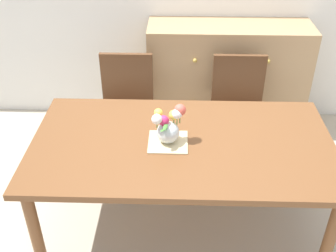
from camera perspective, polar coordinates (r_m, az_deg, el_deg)
The scene contains 7 objects.
ground_plane at distance 2.99m, azimuth 1.73°, elevation -13.80°, with size 12.00×12.00×0.00m, color #B7AD99.
dining_table at distance 2.55m, azimuth 1.98°, elevation -3.60°, with size 1.84×1.00×0.74m.
chair_left at distance 3.36m, azimuth -5.75°, elevation 3.27°, with size 0.42×0.42×0.90m.
chair_right at distance 3.36m, azimuth 9.66°, elevation 2.99°, with size 0.42×0.42×0.90m.
dresser at distance 3.79m, azimuth 8.08°, elevation 6.52°, with size 1.40×0.47×1.00m.
placemat at distance 2.49m, azimuth 0.00°, elevation -2.23°, with size 0.24×0.24×0.01m, color #CCB789.
flower_vase at distance 2.43m, azimuth 0.08°, elevation -0.00°, with size 0.20×0.18×0.24m.
Camera 1 is at (-0.02, -2.03, 2.20)m, focal length 44.00 mm.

